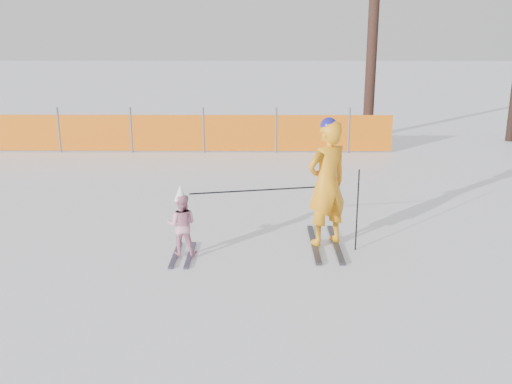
# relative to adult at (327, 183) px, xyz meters

# --- Properties ---
(ground) EXTENTS (120.00, 120.00, 0.00)m
(ground) POSITION_rel_adult_xyz_m (-1.08, -0.97, -1.01)
(ground) COLOR white
(ground) RESTS_ON ground
(adult) EXTENTS (0.84, 1.64, 2.02)m
(adult) POSITION_rel_adult_xyz_m (0.00, 0.00, 0.00)
(adult) COLOR black
(adult) RESTS_ON ground
(child) EXTENTS (0.46, 1.02, 1.11)m
(child) POSITION_rel_adult_xyz_m (-2.18, -0.47, -0.51)
(child) COLOR black
(child) RESTS_ON ground
(ski_poles) EXTENTS (2.52, 0.44, 1.27)m
(ski_poles) POSITION_rel_adult_xyz_m (-0.49, -0.22, -0.18)
(ski_poles) COLOR black
(ski_poles) RESTS_ON ground
(safety_fence) EXTENTS (17.22, 0.06, 1.25)m
(safety_fence) POSITION_rel_adult_xyz_m (-6.05, 7.13, -0.45)
(safety_fence) COLOR #595960
(safety_fence) RESTS_ON ground
(tree_trunks) EXTENTS (4.54, 0.90, 7.21)m
(tree_trunks) POSITION_rel_adult_xyz_m (3.61, 9.40, 2.30)
(tree_trunks) COLOR #321D16
(tree_trunks) RESTS_ON ground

